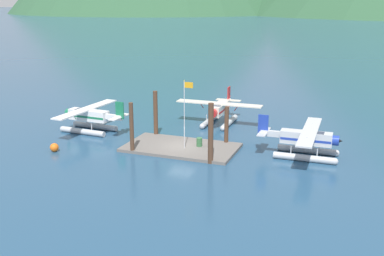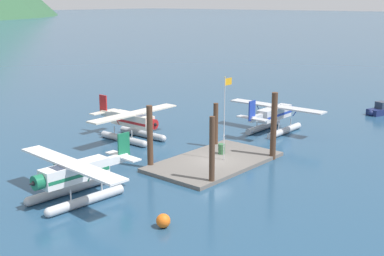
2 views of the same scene
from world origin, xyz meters
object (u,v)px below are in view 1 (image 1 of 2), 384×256
Objects in this scene: flagpole at (185,107)px; fuel_drum at (199,142)px; mooring_buoy at (54,147)px; seaplane_white_port_fwd at (89,118)px; seaplane_silver_stbd_fwd at (306,141)px; seaplane_cream_bow_centre at (219,111)px.

flagpole is 7.79× the size of fuel_drum.
seaplane_white_port_fwd is at bearing 95.46° from mooring_buoy.
seaplane_silver_stbd_fwd is at bearing -0.89° from seaplane_white_port_fwd.
seaplane_cream_bow_centre is at bearing 32.72° from seaplane_white_port_fwd.
seaplane_silver_stbd_fwd reaches higher than fuel_drum.
flagpole is at bearing 21.13° from mooring_buoy.
mooring_buoy is 0.08× the size of seaplane_white_port_fwd.
seaplane_silver_stbd_fwd is at bearing 11.61° from flagpole.
mooring_buoy is 0.08× the size of seaplane_silver_stbd_fwd.
flagpole is 8.05× the size of mooring_buoy.
flagpole is 0.66× the size of seaplane_white_port_fwd.
seaplane_white_port_fwd is (-13.94, 1.61, 0.84)m from fuel_drum.
seaplane_silver_stbd_fwd is at bearing 6.78° from fuel_drum.
seaplane_white_port_fwd reaches higher than fuel_drum.
seaplane_white_port_fwd is (-0.71, 7.43, 1.15)m from mooring_buoy.
seaplane_silver_stbd_fwd is 24.31m from seaplane_white_port_fwd.
seaplane_silver_stbd_fwd is (23.59, 7.05, 1.15)m from mooring_buoy.
fuel_drum is 0.08× the size of seaplane_cream_bow_centre.
mooring_buoy is at bearing -156.26° from fuel_drum.
seaplane_cream_bow_centre is 15.38m from seaplane_white_port_fwd.
fuel_drum is 10.01m from seaplane_cream_bow_centre.
fuel_drum is at bearing 23.74° from mooring_buoy.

